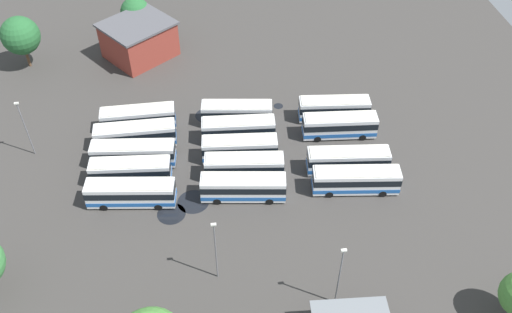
{
  "coord_description": "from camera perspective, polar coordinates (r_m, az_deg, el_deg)",
  "views": [
    {
      "loc": [
        -5.54,
        -54.86,
        52.89
      ],
      "look_at": [
        1.84,
        -1.69,
        1.55
      ],
      "focal_mm": 39.2,
      "sensor_mm": 36.0,
      "label": 1
    }
  ],
  "objects": [
    {
      "name": "bus_row2_slot4",
      "position": [
        82.19,
        7.97,
        4.86
      ],
      "size": [
        10.39,
        3.56,
        3.54
      ],
      "color": "silver",
      "rests_on": "ground_plane"
    },
    {
      "name": "bus_row1_slot0",
      "position": [
        69.92,
        -1.31,
        -3.15
      ],
      "size": [
        10.89,
        3.98,
        3.54
      ],
      "color": "silver",
      "rests_on": "ground_plane"
    },
    {
      "name": "tree_northwest",
      "position": [
        97.71,
        -22.91,
        11.3
      ],
      "size": [
        6.1,
        6.1,
        8.79
      ],
      "color": "brown",
      "rests_on": "ground_plane"
    },
    {
      "name": "bus_row1_slot1",
      "position": [
        72.48,
        -1.21,
        -1.03
      ],
      "size": [
        10.47,
        3.71,
        3.54
      ],
      "color": "silver",
      "rests_on": "ground_plane"
    },
    {
      "name": "tree_east_edge",
      "position": [
        100.81,
        -12.19,
        14.18
      ],
      "size": [
        5.13,
        5.13,
        7.29
      ],
      "color": "brown",
      "rests_on": "ground_plane"
    },
    {
      "name": "bus_row1_slot4",
      "position": [
        80.67,
        -1.96,
        4.46
      ],
      "size": [
        10.37,
        3.9,
        3.54
      ],
      "color": "silver",
      "rests_on": "ground_plane"
    },
    {
      "name": "puddle_centre_drain",
      "position": [
        84.92,
        2.29,
        5.16
      ],
      "size": [
        1.44,
        1.44,
        0.01
      ],
      "primitive_type": "cylinder",
      "color": "black",
      "rests_on": "ground_plane"
    },
    {
      "name": "bus_row0_slot2",
      "position": [
        76.02,
        -12.4,
        0.31
      ],
      "size": [
        11.27,
        3.77,
        3.54
      ],
      "color": "silver",
      "rests_on": "ground_plane"
    },
    {
      "name": "bus_row2_slot1",
      "position": [
        74.3,
        9.38,
        -0.38
      ],
      "size": [
        10.92,
        3.63,
        3.54
      ],
      "color": "silver",
      "rests_on": "ground_plane"
    },
    {
      "name": "bus_row0_slot4",
      "position": [
        81.5,
        -11.91,
        3.86
      ],
      "size": [
        10.48,
        2.63,
        3.54
      ],
      "color": "silver",
      "rests_on": "ground_plane"
    },
    {
      "name": "bus_row2_slot3",
      "position": [
        79.38,
        8.53,
        3.15
      ],
      "size": [
        10.53,
        3.39,
        3.54
      ],
      "color": "silver",
      "rests_on": "ground_plane"
    },
    {
      "name": "lamp_post_near_entrance",
      "position": [
        79.74,
        -22.49,
        2.82
      ],
      "size": [
        0.56,
        0.28,
        8.89
      ],
      "color": "slate",
      "rests_on": "ground_plane"
    },
    {
      "name": "bus_row1_slot3",
      "position": [
        77.92,
        -1.81,
        2.79
      ],
      "size": [
        10.32,
        3.28,
        3.54
      ],
      "color": "silver",
      "rests_on": "ground_plane"
    },
    {
      "name": "bus_row1_slot2",
      "position": [
        75.0,
        -1.67,
        0.84
      ],
      "size": [
        10.26,
        3.42,
        3.54
      ],
      "color": "silver",
      "rests_on": "ground_plane"
    },
    {
      "name": "bus_row0_slot1",
      "position": [
        73.67,
        -12.67,
        -1.46
      ],
      "size": [
        10.48,
        3.43,
        3.54
      ],
      "color": "silver",
      "rests_on": "ground_plane"
    },
    {
      "name": "puddle_front_lane",
      "position": [
        70.25,
        -8.63,
        -5.79
      ],
      "size": [
        3.55,
        3.55,
        0.01
      ],
      "primitive_type": "cylinder",
      "color": "black",
      "rests_on": "ground_plane"
    },
    {
      "name": "lamp_post_mid_lot",
      "position": [
        58.5,
        8.52,
        -11.86
      ],
      "size": [
        0.56,
        0.28,
        9.29
      ],
      "color": "slate",
      "rests_on": "ground_plane"
    },
    {
      "name": "puddle_between_rows",
      "position": [
        83.45,
        -5.07,
        4.2
      ],
      "size": [
        3.37,
        3.37,
        0.01
      ],
      "primitive_type": "cylinder",
      "color": "black",
      "rests_on": "ground_plane"
    },
    {
      "name": "bus_row2_slot0",
      "position": [
        71.89,
        10.16,
        -2.38
      ],
      "size": [
        11.23,
        3.84,
        3.54
      ],
      "color": "silver",
      "rests_on": "ground_plane"
    },
    {
      "name": "bus_row0_slot0",
      "position": [
        70.97,
        -12.65,
        -3.64
      ],
      "size": [
        11.2,
        3.93,
        3.54
      ],
      "color": "silver",
      "rests_on": "ground_plane"
    },
    {
      "name": "bus_row0_slot3",
      "position": [
        78.78,
        -12.2,
        2.18
      ],
      "size": [
        11.09,
        2.65,
        3.54
      ],
      "color": "silver",
      "rests_on": "ground_plane"
    },
    {
      "name": "puddle_near_shelter",
      "position": [
        71.21,
        -6.41,
        -4.61
      ],
      "size": [
        4.05,
        4.05,
        0.01
      ],
      "primitive_type": "cylinder",
      "color": "black",
      "rests_on": "ground_plane"
    },
    {
      "name": "lamp_post_by_building",
      "position": [
        59.99,
        -4.15,
        -9.4
      ],
      "size": [
        0.56,
        0.28,
        9.18
      ],
      "color": "slate",
      "rests_on": "ground_plane"
    },
    {
      "name": "ground_plane",
      "position": [
        76.41,
        -1.54,
        -0.1
      ],
      "size": [
        105.61,
        105.61,
        0.0
      ],
      "primitive_type": "plane",
      "color": "#383533"
    },
    {
      "name": "depot_building",
      "position": [
        96.3,
        -11.86,
        11.61
      ],
      "size": [
        13.96,
        13.72,
        6.15
      ],
      "color": "maroon",
      "rests_on": "ground_plane"
    }
  ]
}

